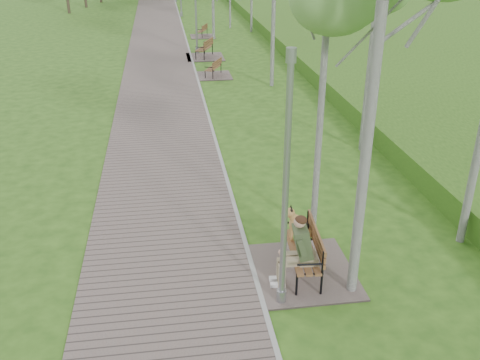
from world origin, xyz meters
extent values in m
plane|color=#2B5317|center=(0.00, 0.00, 0.00)|extent=(120.00, 120.00, 0.00)
cube|color=#6F605A|center=(-1.75, 21.50, 0.02)|extent=(3.50, 67.00, 0.04)
cube|color=#999993|center=(0.00, 21.50, 0.03)|extent=(0.10, 67.00, 0.05)
cube|color=#579029|center=(12.00, 20.00, 0.00)|extent=(14.00, 70.00, 1.60)
cube|color=#6F605A|center=(1.02, -2.86, 0.02)|extent=(2.03, 2.26, 0.04)
cube|color=brown|center=(0.97, -2.86, 0.51)|extent=(0.64, 1.73, 0.05)
cube|color=brown|center=(1.24, -2.89, 0.81)|extent=(0.18, 1.69, 0.37)
cube|color=#6F605A|center=(0.83, 13.42, 0.02)|extent=(1.61, 1.79, 0.04)
cube|color=brown|center=(0.78, 13.42, 0.40)|extent=(0.92, 1.39, 0.04)
cube|color=brown|center=(0.98, 13.33, 0.64)|extent=(0.58, 1.24, 0.29)
cube|color=#6F605A|center=(0.75, 17.55, 0.02)|extent=(2.00, 2.22, 0.04)
cube|color=brown|center=(0.70, 17.55, 0.50)|extent=(1.09, 1.73, 0.04)
cube|color=brown|center=(0.95, 17.45, 0.80)|extent=(0.67, 1.56, 0.37)
cube|color=#6F605A|center=(1.13, 23.75, 0.02)|extent=(1.57, 1.74, 0.04)
cube|color=brown|center=(1.08, 23.75, 0.39)|extent=(0.82, 1.36, 0.03)
cube|color=brown|center=(1.27, 23.68, 0.63)|extent=(0.49, 1.24, 0.29)
cylinder|color=gray|center=(0.36, -3.76, 0.14)|extent=(0.18, 0.18, 0.28)
cylinder|color=gray|center=(0.36, -3.76, 2.30)|extent=(0.11, 0.11, 4.61)
cylinder|color=gray|center=(0.36, -3.76, 4.65)|extent=(0.17, 0.17, 0.23)
cylinder|color=gray|center=(0.41, 18.76, 0.15)|extent=(0.20, 0.20, 0.29)
cylinder|color=gray|center=(0.41, 18.76, 2.44)|extent=(0.12, 0.12, 4.88)
cylinder|color=gray|center=(0.18, 32.82, 0.17)|extent=(0.23, 0.23, 0.34)
cylinder|color=gray|center=(0.10, 42.34, 0.13)|extent=(0.18, 0.18, 0.26)
cylinder|color=silver|center=(1.78, -3.61, 4.37)|extent=(0.18, 0.18, 8.74)
cylinder|color=silver|center=(1.64, -1.31, 3.31)|extent=(0.17, 0.17, 6.62)
camera|label=1|loc=(-1.59, -11.70, 6.39)|focal=40.00mm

